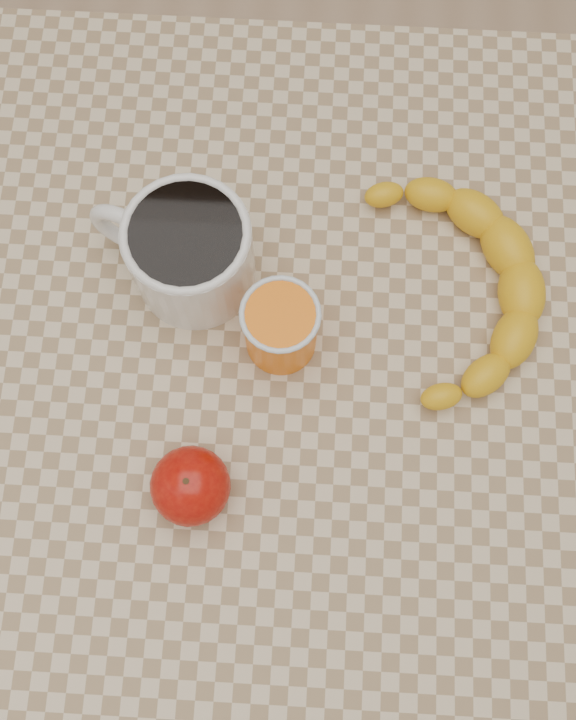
# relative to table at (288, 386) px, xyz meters

# --- Properties ---
(ground) EXTENTS (3.00, 3.00, 0.00)m
(ground) POSITION_rel_table_xyz_m (0.00, 0.00, -0.66)
(ground) COLOR tan
(ground) RESTS_ON ground
(table) EXTENTS (0.80, 0.80, 0.75)m
(table) POSITION_rel_table_xyz_m (0.00, 0.00, 0.00)
(table) COLOR #CFB792
(table) RESTS_ON ground
(coffee_mug) EXTENTS (0.18, 0.15, 0.10)m
(coffee_mug) POSITION_rel_table_xyz_m (-0.10, 0.09, 0.14)
(coffee_mug) COLOR silver
(coffee_mug) RESTS_ON table
(orange_juice_glass) EXTENTS (0.07, 0.07, 0.09)m
(orange_juice_glass) POSITION_rel_table_xyz_m (-0.01, 0.02, 0.13)
(orange_juice_glass) COLOR orange
(orange_juice_glass) RESTS_ON table
(apple) EXTENTS (0.10, 0.10, 0.07)m
(apple) POSITION_rel_table_xyz_m (-0.08, -0.13, 0.12)
(apple) COLOR #890704
(apple) RESTS_ON table
(banana) EXTENTS (0.26, 0.33, 0.05)m
(banana) POSITION_rel_table_xyz_m (0.16, 0.08, 0.11)
(banana) COLOR gold
(banana) RESTS_ON table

